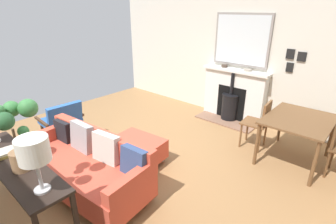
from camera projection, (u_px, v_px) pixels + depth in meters
ground_plane at (124, 164)px, 3.95m from camera, size 5.79×5.95×0.01m
wall_left at (226, 50)px, 5.40m from camera, size 0.12×5.95×2.85m
fireplace at (233, 97)px, 5.38m from camera, size 0.63×1.41×1.09m
mirror_over_mantel at (241, 40)px, 5.02m from camera, size 0.04×1.17×1.02m
mantel_bowl_near at (224, 66)px, 5.33m from camera, size 0.13×0.13×0.06m
mantel_bowl_far at (248, 70)px, 5.01m from camera, size 0.15×0.15×0.04m
sofa at (86, 165)px, 3.32m from camera, size 0.96×1.95×0.81m
ottoman at (138, 148)px, 3.92m from camera, size 0.61×0.82×0.39m
armchair_accent at (62, 119)px, 4.52m from camera, size 0.70×0.62×0.74m
console_table at (17, 170)px, 2.65m from camera, size 0.39×1.73×0.77m
table_lamp_far_end at (34, 151)px, 2.07m from camera, size 0.26×0.26×0.52m
potted_plant at (14, 127)px, 2.36m from camera, size 0.54×0.41×0.69m
book_stack at (6, 153)px, 2.75m from camera, size 0.29×0.24×0.05m
dining_table at (299, 124)px, 3.80m from camera, size 1.11×0.89×0.73m
dining_chair_near_fireplace at (260, 121)px, 4.21m from camera, size 0.43×0.43×0.85m
photo_gallery_row at (294, 59)px, 4.49m from camera, size 0.02×0.34×0.41m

